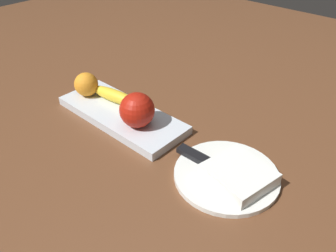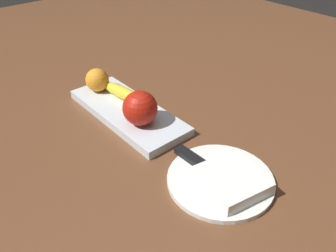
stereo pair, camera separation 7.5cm
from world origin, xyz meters
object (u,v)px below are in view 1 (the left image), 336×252
at_px(apple, 137,110).
at_px(dinner_plate, 226,175).
at_px(orange_near_apple, 86,85).
at_px(folded_napkin, 239,174).
at_px(fruit_tray, 121,115).
at_px(banana, 115,96).
at_px(knife, 201,161).

height_order(apple, dinner_plate, apple).
distance_m(orange_near_apple, dinner_plate, 0.45).
bearing_deg(apple, folded_napkin, 2.74).
bearing_deg(fruit_tray, banana, 155.78).
height_order(fruit_tray, knife, same).
xyz_separation_m(apple, knife, (0.19, 0.00, -0.05)).
height_order(apple, banana, apple).
bearing_deg(dinner_plate, folded_napkin, 0.00).
bearing_deg(orange_near_apple, dinner_plate, 0.96).
distance_m(dinner_plate, folded_napkin, 0.03).
bearing_deg(knife, fruit_tray, 176.99).
bearing_deg(dinner_plate, apple, -176.96).
bearing_deg(fruit_tray, folded_napkin, 0.00).
bearing_deg(knife, dinner_plate, 7.67).
bearing_deg(apple, dinner_plate, 3.04).
distance_m(fruit_tray, knife, 0.26).
distance_m(banana, folded_napkin, 0.40).
xyz_separation_m(banana, folded_napkin, (0.40, -0.02, -0.01)).
xyz_separation_m(fruit_tray, orange_near_apple, (-0.13, -0.01, 0.04)).
distance_m(apple, dinner_plate, 0.25).
height_order(apple, orange_near_apple, apple).
relative_size(fruit_tray, apple, 4.26).
bearing_deg(banana, knife, 166.08).
bearing_deg(folded_napkin, dinner_plate, -180.00).
height_order(banana, dinner_plate, banana).
relative_size(banana, knife, 0.89).
height_order(banana, orange_near_apple, orange_near_apple).
height_order(orange_near_apple, dinner_plate, orange_near_apple).
bearing_deg(knife, folded_napkin, 4.98).
height_order(orange_near_apple, knife, orange_near_apple).
bearing_deg(dinner_plate, fruit_tray, 180.00).
relative_size(banana, orange_near_apple, 2.51).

